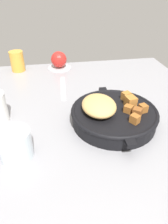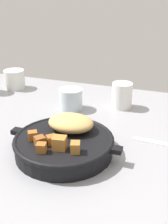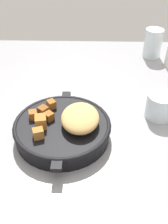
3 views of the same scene
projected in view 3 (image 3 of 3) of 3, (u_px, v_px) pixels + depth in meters
ground_plane at (96, 129)px, 74.58cm from camera, size 113.42×91.99×2.40cm
cast_iron_skillet at (64, 127)px, 68.56cm from camera, size 29.34×25.00×8.31cm
water_glass_short at (160, 106)px, 74.99cm from camera, size 7.93×7.93×7.14cm
water_glass_tall at (153, 43)px, 103.38cm from camera, size 6.79×6.79×11.08cm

